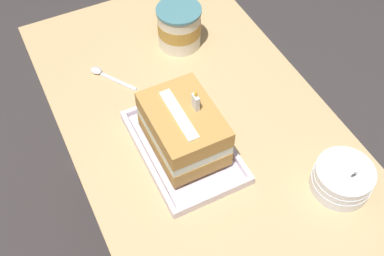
{
  "coord_description": "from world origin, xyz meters",
  "views": [
    {
      "loc": [
        0.64,
        -0.34,
        1.61
      ],
      "look_at": [
        0.03,
        -0.04,
        0.72
      ],
      "focal_mm": 44.15,
      "sensor_mm": 36.0,
      "label": 1
    }
  ],
  "objects_px": {
    "bowl_stack": "(342,179)",
    "ice_cream_tub": "(179,26)",
    "foil_tray": "(184,148)",
    "serving_spoon_near_tray": "(102,73)",
    "birthday_cake": "(184,129)"
  },
  "relations": [
    {
      "from": "foil_tray",
      "to": "ice_cream_tub",
      "type": "xyz_separation_m",
      "value": [
        -0.34,
        0.15,
        0.05
      ]
    },
    {
      "from": "bowl_stack",
      "to": "ice_cream_tub",
      "type": "xyz_separation_m",
      "value": [
        -0.59,
        -0.12,
        0.03
      ]
    },
    {
      "from": "birthday_cake",
      "to": "bowl_stack",
      "type": "relative_size",
      "value": 1.51
    },
    {
      "from": "birthday_cake",
      "to": "serving_spoon_near_tray",
      "type": "bearing_deg",
      "value": -164.14
    },
    {
      "from": "foil_tray",
      "to": "birthday_cake",
      "type": "bearing_deg",
      "value": 90.0
    },
    {
      "from": "foil_tray",
      "to": "bowl_stack",
      "type": "bearing_deg",
      "value": 47.47
    },
    {
      "from": "bowl_stack",
      "to": "ice_cream_tub",
      "type": "relative_size",
      "value": 1.08
    },
    {
      "from": "serving_spoon_near_tray",
      "to": "bowl_stack",
      "type": "bearing_deg",
      "value": 32.37
    },
    {
      "from": "foil_tray",
      "to": "serving_spoon_near_tray",
      "type": "height_order",
      "value": "foil_tray"
    },
    {
      "from": "birthday_cake",
      "to": "ice_cream_tub",
      "type": "relative_size",
      "value": 1.63
    },
    {
      "from": "foil_tray",
      "to": "ice_cream_tub",
      "type": "height_order",
      "value": "ice_cream_tub"
    },
    {
      "from": "birthday_cake",
      "to": "ice_cream_tub",
      "type": "bearing_deg",
      "value": 156.1
    },
    {
      "from": "foil_tray",
      "to": "bowl_stack",
      "type": "xyz_separation_m",
      "value": [
        0.25,
        0.27,
        0.02
      ]
    },
    {
      "from": "bowl_stack",
      "to": "ice_cream_tub",
      "type": "distance_m",
      "value": 0.6
    },
    {
      "from": "foil_tray",
      "to": "birthday_cake",
      "type": "xyz_separation_m",
      "value": [
        0.0,
        0.0,
        0.07
      ]
    }
  ]
}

